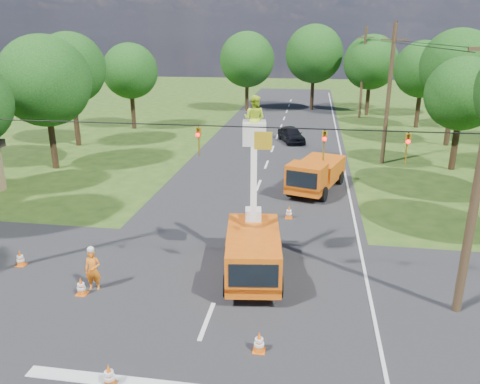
% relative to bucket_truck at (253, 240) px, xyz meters
% --- Properties ---
extents(ground, '(140.00, 140.00, 0.00)m').
position_rel_bucket_truck_xyz_m(ground, '(-1.12, 16.57, -1.54)').
color(ground, '#284615').
rests_on(ground, ground).
extents(road_main, '(12.00, 100.00, 0.06)m').
position_rel_bucket_truck_xyz_m(road_main, '(-1.12, 16.57, -1.54)').
color(road_main, black).
rests_on(road_main, ground).
extents(road_cross, '(56.00, 10.00, 0.07)m').
position_rel_bucket_truck_xyz_m(road_cross, '(-1.12, -1.43, -1.54)').
color(road_cross, black).
rests_on(road_cross, ground).
extents(edge_line, '(0.12, 90.00, 0.02)m').
position_rel_bucket_truck_xyz_m(edge_line, '(4.48, 16.57, -1.54)').
color(edge_line, silver).
rests_on(edge_line, ground).
extents(bucket_truck, '(2.72, 5.63, 7.11)m').
position_rel_bucket_truck_xyz_m(bucket_truck, '(0.00, 0.00, 0.00)').
color(bucket_truck, '#DF5F0F').
rests_on(bucket_truck, ground).
extents(second_truck, '(3.72, 6.09, 2.15)m').
position_rel_bucket_truck_xyz_m(second_truck, '(2.42, 11.06, -0.42)').
color(second_truck, '#DF5F0F').
rests_on(second_truck, ground).
extents(ground_worker, '(0.65, 0.48, 1.66)m').
position_rel_bucket_truck_xyz_m(ground_worker, '(-5.79, -2.02, -0.71)').
color(ground_worker, '#FF5915').
rests_on(ground_worker, ground).
extents(distant_car, '(2.98, 4.41, 1.39)m').
position_rel_bucket_truck_xyz_m(distant_car, '(0.27, 24.58, -0.84)').
color(distant_car, black).
rests_on(distant_car, ground).
extents(traffic_cone_0, '(0.38, 0.38, 0.71)m').
position_rel_bucket_truck_xyz_m(traffic_cone_0, '(-3.10, -6.80, -1.18)').
color(traffic_cone_0, '#EB5E0C').
rests_on(traffic_cone_0, ground).
extents(traffic_cone_2, '(0.38, 0.38, 0.71)m').
position_rel_bucket_truck_xyz_m(traffic_cone_2, '(0.25, 3.10, -1.18)').
color(traffic_cone_2, '#EB5E0C').
rests_on(traffic_cone_2, ground).
extents(traffic_cone_3, '(0.38, 0.38, 0.71)m').
position_rel_bucket_truck_xyz_m(traffic_cone_3, '(1.08, 6.30, -1.18)').
color(traffic_cone_3, '#EB5E0C').
rests_on(traffic_cone_3, ground).
extents(traffic_cone_4, '(0.38, 0.38, 0.71)m').
position_rel_bucket_truck_xyz_m(traffic_cone_4, '(-6.10, -2.47, -1.18)').
color(traffic_cone_4, '#EB5E0C').
rests_on(traffic_cone_4, ground).
extents(traffic_cone_5, '(0.38, 0.38, 0.71)m').
position_rel_bucket_truck_xyz_m(traffic_cone_5, '(-9.68, -0.72, -1.18)').
color(traffic_cone_5, '#EB5E0C').
rests_on(traffic_cone_5, ground).
extents(traffic_cone_7, '(0.38, 0.38, 0.71)m').
position_rel_bucket_truck_xyz_m(traffic_cone_7, '(3.77, 13.54, -1.18)').
color(traffic_cone_7, '#EB5E0C').
rests_on(traffic_cone_7, ground).
extents(traffic_cone_8, '(0.38, 0.38, 0.71)m').
position_rel_bucket_truck_xyz_m(traffic_cone_8, '(0.79, -4.72, -1.18)').
color(traffic_cone_8, '#EB5E0C').
rests_on(traffic_cone_8, ground).
extents(pole_right_near, '(1.80, 0.30, 10.00)m').
position_rel_bucket_truck_xyz_m(pole_right_near, '(7.38, -1.43, 3.57)').
color(pole_right_near, '#4C3823').
rests_on(pole_right_near, ground).
extents(pole_right_mid, '(1.80, 0.30, 10.00)m').
position_rel_bucket_truck_xyz_m(pole_right_mid, '(7.38, 18.57, 3.57)').
color(pole_right_mid, '#4C3823').
rests_on(pole_right_mid, ground).
extents(pole_right_far, '(1.80, 0.30, 10.00)m').
position_rel_bucket_truck_xyz_m(pole_right_far, '(7.38, 38.57, 3.57)').
color(pole_right_far, '#4C3823').
rests_on(pole_right_far, ground).
extents(signal_span, '(18.00, 0.29, 1.07)m').
position_rel_bucket_truck_xyz_m(signal_span, '(1.10, -1.44, 4.34)').
color(signal_span, black).
rests_on(signal_span, ground).
extents(tree_left_d, '(6.20, 6.20, 9.24)m').
position_rel_bucket_truck_xyz_m(tree_left_d, '(-16.12, 13.57, 4.59)').
color(tree_left_d, '#382616').
rests_on(tree_left_d, ground).
extents(tree_left_e, '(5.80, 5.80, 9.41)m').
position_rel_bucket_truck_xyz_m(tree_left_e, '(-17.92, 20.57, 4.95)').
color(tree_left_e, '#382616').
rests_on(tree_left_e, ground).
extents(tree_left_f, '(5.40, 5.40, 8.40)m').
position_rel_bucket_truck_xyz_m(tree_left_f, '(-15.92, 28.57, 4.15)').
color(tree_left_f, '#382616').
rests_on(tree_left_f, ground).
extents(tree_right_c, '(5.00, 5.00, 7.83)m').
position_rel_bucket_truck_xyz_m(tree_right_c, '(12.08, 17.57, 3.78)').
color(tree_right_c, '#382616').
rests_on(tree_right_c, ground).
extents(tree_right_d, '(6.00, 6.00, 9.70)m').
position_rel_bucket_truck_xyz_m(tree_right_d, '(13.68, 25.57, 5.14)').
color(tree_right_d, '#382616').
rests_on(tree_right_d, ground).
extents(tree_right_e, '(5.60, 5.60, 8.63)m').
position_rel_bucket_truck_xyz_m(tree_right_e, '(12.68, 33.57, 4.27)').
color(tree_right_e, '#382616').
rests_on(tree_right_e, ground).
extents(tree_far_a, '(6.60, 6.60, 9.50)m').
position_rel_bucket_truck_xyz_m(tree_far_a, '(-6.12, 41.57, 4.65)').
color(tree_far_a, '#382616').
rests_on(tree_far_a, ground).
extents(tree_far_b, '(7.00, 7.00, 10.32)m').
position_rel_bucket_truck_xyz_m(tree_far_b, '(1.88, 43.57, 5.27)').
color(tree_far_b, '#382616').
rests_on(tree_far_b, ground).
extents(tree_far_c, '(6.20, 6.20, 9.18)m').
position_rel_bucket_truck_xyz_m(tree_far_c, '(8.38, 40.57, 4.53)').
color(tree_far_c, '#382616').
rests_on(tree_far_c, ground).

